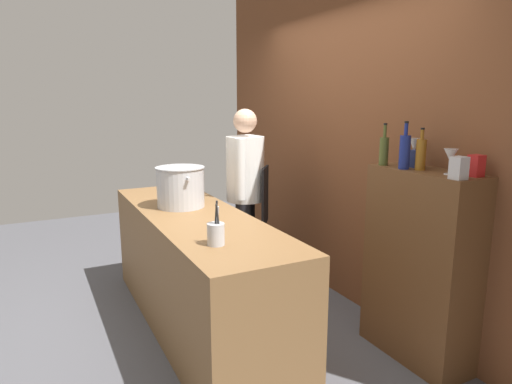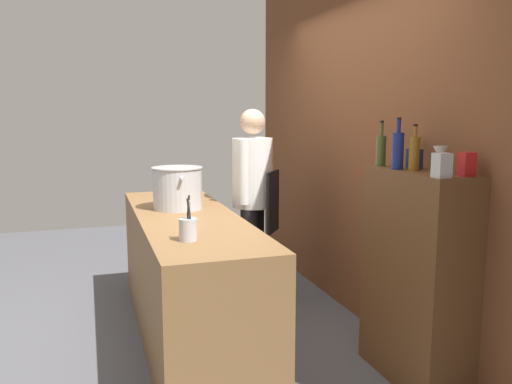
{
  "view_description": "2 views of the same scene",
  "coord_description": "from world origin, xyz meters",
  "px_view_note": "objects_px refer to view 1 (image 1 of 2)",
  "views": [
    {
      "loc": [
        3.11,
        -1.07,
        1.74
      ],
      "look_at": [
        0.27,
        0.37,
        1.08
      ],
      "focal_mm": 31.61,
      "sensor_mm": 36.0,
      "label": 1
    },
    {
      "loc": [
        3.65,
        -0.66,
        1.63
      ],
      "look_at": [
        0.24,
        0.44,
        1.08
      ],
      "focal_mm": 36.56,
      "sensor_mm": 36.0,
      "label": 2
    }
  ],
  "objects_px": {
    "wine_bottle_olive": "(384,150)",
    "spice_tin_red": "(476,166)",
    "utensil_crock": "(216,233)",
    "spice_tin_navy": "(417,159)",
    "wine_glass_tall": "(451,156)",
    "wine_glass_wide": "(414,146)",
    "spice_tin_silver": "(459,168)",
    "chef": "(246,187)",
    "wine_bottle_cobalt": "(405,151)",
    "stockpot_large": "(181,187)",
    "wine_bottle_amber": "(421,154)"
  },
  "relations": [
    {
      "from": "spice_tin_red",
      "to": "wine_bottle_cobalt",
      "type": "bearing_deg",
      "value": -158.96
    },
    {
      "from": "wine_bottle_cobalt",
      "to": "wine_bottle_olive",
      "type": "xyz_separation_m",
      "value": [
        -0.2,
        0.01,
        -0.01
      ]
    },
    {
      "from": "wine_bottle_olive",
      "to": "spice_tin_red",
      "type": "height_order",
      "value": "wine_bottle_olive"
    },
    {
      "from": "wine_bottle_olive",
      "to": "wine_glass_tall",
      "type": "xyz_separation_m",
      "value": [
        0.49,
        0.07,
        0.01
      ]
    },
    {
      "from": "spice_tin_red",
      "to": "wine_glass_wide",
      "type": "bearing_deg",
      "value": 176.94
    },
    {
      "from": "spice_tin_silver",
      "to": "stockpot_large",
      "type": "bearing_deg",
      "value": -146.58
    },
    {
      "from": "spice_tin_navy",
      "to": "spice_tin_silver",
      "type": "xyz_separation_m",
      "value": [
        0.44,
        -0.14,
        0.01
      ]
    },
    {
      "from": "chef",
      "to": "wine_glass_tall",
      "type": "bearing_deg",
      "value": -127.12
    },
    {
      "from": "wine_glass_tall",
      "to": "spice_tin_navy",
      "type": "height_order",
      "value": "wine_glass_tall"
    },
    {
      "from": "stockpot_large",
      "to": "wine_glass_wide",
      "type": "bearing_deg",
      "value": 48.75
    },
    {
      "from": "utensil_crock",
      "to": "spice_tin_silver",
      "type": "xyz_separation_m",
      "value": [
        0.65,
        1.21,
        0.39
      ]
    },
    {
      "from": "wine_bottle_cobalt",
      "to": "wine_glass_wide",
      "type": "bearing_deg",
      "value": 118.17
    },
    {
      "from": "wine_glass_wide",
      "to": "spice_tin_red",
      "type": "bearing_deg",
      "value": -3.06
    },
    {
      "from": "stockpot_large",
      "to": "spice_tin_red",
      "type": "xyz_separation_m",
      "value": [
        1.65,
        1.27,
        0.3
      ]
    },
    {
      "from": "utensil_crock",
      "to": "wine_glass_wide",
      "type": "bearing_deg",
      "value": 85.27
    },
    {
      "from": "stockpot_large",
      "to": "utensil_crock",
      "type": "distance_m",
      "value": 1.03
    },
    {
      "from": "spice_tin_navy",
      "to": "spice_tin_red",
      "type": "height_order",
      "value": "spice_tin_red"
    },
    {
      "from": "stockpot_large",
      "to": "wine_glass_tall",
      "type": "relative_size",
      "value": 2.85
    },
    {
      "from": "spice_tin_navy",
      "to": "spice_tin_red",
      "type": "xyz_separation_m",
      "value": [
        0.42,
        0.03,
        0.01
      ]
    },
    {
      "from": "wine_bottle_cobalt",
      "to": "spice_tin_silver",
      "type": "relative_size",
      "value": 2.38
    },
    {
      "from": "spice_tin_silver",
      "to": "chef",
      "type": "bearing_deg",
      "value": -167.18
    },
    {
      "from": "wine_bottle_cobalt",
      "to": "spice_tin_silver",
      "type": "bearing_deg",
      "value": -1.97
    },
    {
      "from": "wine_bottle_cobalt",
      "to": "wine_glass_wide",
      "type": "height_order",
      "value": "wine_bottle_cobalt"
    },
    {
      "from": "wine_bottle_cobalt",
      "to": "wine_bottle_olive",
      "type": "relative_size",
      "value": 1.08
    },
    {
      "from": "spice_tin_navy",
      "to": "stockpot_large",
      "type": "bearing_deg",
      "value": -134.79
    },
    {
      "from": "wine_bottle_olive",
      "to": "wine_glass_tall",
      "type": "relative_size",
      "value": 1.84
    },
    {
      "from": "utensil_crock",
      "to": "wine_glass_tall",
      "type": "distance_m",
      "value": 1.47
    },
    {
      "from": "stockpot_large",
      "to": "spice_tin_red",
      "type": "distance_m",
      "value": 2.1
    },
    {
      "from": "wine_bottle_olive",
      "to": "wine_glass_wide",
      "type": "relative_size",
      "value": 1.54
    },
    {
      "from": "wine_bottle_amber",
      "to": "chef",
      "type": "bearing_deg",
      "value": -161.85
    },
    {
      "from": "utensil_crock",
      "to": "spice_tin_red",
      "type": "bearing_deg",
      "value": 65.76
    },
    {
      "from": "stockpot_large",
      "to": "wine_glass_tall",
      "type": "height_order",
      "value": "wine_glass_tall"
    },
    {
      "from": "chef",
      "to": "spice_tin_red",
      "type": "relative_size",
      "value": 13.01
    },
    {
      "from": "chef",
      "to": "wine_glass_wide",
      "type": "xyz_separation_m",
      "value": [
        1.35,
        0.63,
        0.46
      ]
    },
    {
      "from": "utensil_crock",
      "to": "wine_bottle_olive",
      "type": "relative_size",
      "value": 0.93
    },
    {
      "from": "wine_bottle_amber",
      "to": "spice_tin_navy",
      "type": "height_order",
      "value": "wine_bottle_amber"
    },
    {
      "from": "utensil_crock",
      "to": "spice_tin_red",
      "type": "relative_size",
      "value": 2.09
    },
    {
      "from": "spice_tin_navy",
      "to": "wine_bottle_cobalt",
      "type": "bearing_deg",
      "value": -86.28
    },
    {
      "from": "wine_bottle_cobalt",
      "to": "wine_glass_wide",
      "type": "distance_m",
      "value": 0.21
    },
    {
      "from": "chef",
      "to": "spice_tin_silver",
      "type": "height_order",
      "value": "chef"
    },
    {
      "from": "utensil_crock",
      "to": "wine_bottle_cobalt",
      "type": "distance_m",
      "value": 1.32
    },
    {
      "from": "utensil_crock",
      "to": "spice_tin_navy",
      "type": "height_order",
      "value": "spice_tin_navy"
    },
    {
      "from": "wine_bottle_amber",
      "to": "spice_tin_red",
      "type": "bearing_deg",
      "value": 16.65
    },
    {
      "from": "stockpot_large",
      "to": "utensil_crock",
      "type": "xyz_separation_m",
      "value": [
        1.02,
        -0.11,
        -0.09
      ]
    },
    {
      "from": "wine_glass_wide",
      "to": "spice_tin_navy",
      "type": "relative_size",
      "value": 1.58
    },
    {
      "from": "wine_bottle_olive",
      "to": "spice_tin_red",
      "type": "distance_m",
      "value": 0.62
    },
    {
      "from": "wine_glass_tall",
      "to": "wine_glass_wide",
      "type": "bearing_deg",
      "value": 164.8
    },
    {
      "from": "wine_glass_tall",
      "to": "spice_tin_silver",
      "type": "bearing_deg",
      "value": -33.73
    },
    {
      "from": "wine_glass_tall",
      "to": "spice_tin_red",
      "type": "bearing_deg",
      "value": 33.67
    },
    {
      "from": "spice_tin_red",
      "to": "spice_tin_silver",
      "type": "xyz_separation_m",
      "value": [
        0.02,
        -0.17,
        0.0
      ]
    }
  ]
}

